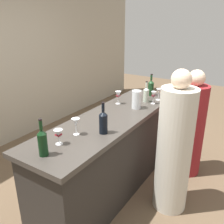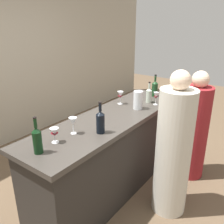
{
  "view_description": "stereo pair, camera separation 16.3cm",
  "coord_description": "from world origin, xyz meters",
  "px_view_note": "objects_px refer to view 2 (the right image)",
  "views": [
    {
      "loc": [
        -2.12,
        -1.36,
        2.0
      ],
      "look_at": [
        0.0,
        0.0,
        1.03
      ],
      "focal_mm": 39.15,
      "sensor_mm": 36.0,
      "label": 1
    },
    {
      "loc": [
        -2.03,
        -1.5,
        2.0
      ],
      "look_at": [
        0.0,
        0.0,
        1.03
      ],
      "focal_mm": 39.15,
      "sensor_mm": 36.0,
      "label": 2
    }
  ],
  "objects_px": {
    "water_pitcher": "(138,100)",
    "person_left_guest": "(194,130)",
    "wine_bottle_center_clear_pale": "(149,95)",
    "wine_glass_near_right": "(73,122)",
    "wine_glass_far_center": "(120,95)",
    "wine_glass_near_center": "(162,92)",
    "wine_bottle_second_right_olive_green": "(155,88)",
    "wine_glass_near_left": "(156,96)",
    "wine_bottle_leftmost_dark_green": "(37,140)",
    "wine_bottle_second_left_near_black": "(100,121)",
    "person_center_guest": "(173,151)",
    "wine_glass_far_left": "(54,133)"
  },
  "relations": [
    {
      "from": "water_pitcher",
      "to": "person_left_guest",
      "type": "bearing_deg",
      "value": -46.72
    },
    {
      "from": "wine_glass_near_right",
      "to": "wine_glass_far_center",
      "type": "relative_size",
      "value": 0.99
    },
    {
      "from": "wine_glass_near_center",
      "to": "person_left_guest",
      "type": "height_order",
      "value": "person_left_guest"
    },
    {
      "from": "wine_glass_near_right",
      "to": "person_left_guest",
      "type": "xyz_separation_m",
      "value": [
        1.46,
        -0.69,
        -0.45
      ]
    },
    {
      "from": "wine_bottle_leftmost_dark_green",
      "to": "wine_glass_near_right",
      "type": "height_order",
      "value": "wine_bottle_leftmost_dark_green"
    },
    {
      "from": "wine_bottle_center_clear_pale",
      "to": "water_pitcher",
      "type": "distance_m",
      "value": 0.29
    },
    {
      "from": "wine_bottle_center_clear_pale",
      "to": "person_left_guest",
      "type": "xyz_separation_m",
      "value": [
        0.23,
        -0.56,
        -0.43
      ]
    },
    {
      "from": "wine_glass_near_center",
      "to": "wine_glass_far_center",
      "type": "distance_m",
      "value": 0.56
    },
    {
      "from": "wine_glass_near_left",
      "to": "person_center_guest",
      "type": "height_order",
      "value": "person_center_guest"
    },
    {
      "from": "wine_bottle_leftmost_dark_green",
      "to": "person_center_guest",
      "type": "relative_size",
      "value": 0.2
    },
    {
      "from": "person_left_guest",
      "to": "person_center_guest",
      "type": "relative_size",
      "value": 0.91
    },
    {
      "from": "wine_glass_near_center",
      "to": "wine_glass_near_right",
      "type": "relative_size",
      "value": 0.95
    },
    {
      "from": "wine_glass_near_right",
      "to": "water_pitcher",
      "type": "bearing_deg",
      "value": -8.53
    },
    {
      "from": "person_left_guest",
      "to": "wine_glass_near_center",
      "type": "bearing_deg",
      "value": 10.73
    },
    {
      "from": "wine_glass_far_center",
      "to": "person_left_guest",
      "type": "xyz_separation_m",
      "value": [
        0.49,
        -0.82,
        -0.44
      ]
    },
    {
      "from": "wine_bottle_second_right_olive_green",
      "to": "person_center_guest",
      "type": "distance_m",
      "value": 1.13
    },
    {
      "from": "wine_bottle_leftmost_dark_green",
      "to": "wine_glass_near_center",
      "type": "xyz_separation_m",
      "value": [
        1.81,
        -0.21,
        -0.0
      ]
    },
    {
      "from": "person_center_guest",
      "to": "wine_glass_near_center",
      "type": "bearing_deg",
      "value": -62.2
    },
    {
      "from": "wine_bottle_second_right_olive_green",
      "to": "wine_glass_far_left",
      "type": "distance_m",
      "value": 1.74
    },
    {
      "from": "wine_glass_far_left",
      "to": "water_pitcher",
      "type": "relative_size",
      "value": 0.62
    },
    {
      "from": "wine_glass_near_right",
      "to": "wine_glass_far_center",
      "type": "distance_m",
      "value": 0.97
    },
    {
      "from": "wine_bottle_leftmost_dark_green",
      "to": "wine_glass_far_left",
      "type": "relative_size",
      "value": 2.29
    },
    {
      "from": "wine_bottle_second_left_near_black",
      "to": "wine_bottle_second_right_olive_green",
      "type": "bearing_deg",
      "value": 5.39
    },
    {
      "from": "wine_bottle_second_right_olive_green",
      "to": "wine_glass_near_left",
      "type": "distance_m",
      "value": 0.36
    },
    {
      "from": "wine_bottle_leftmost_dark_green",
      "to": "wine_bottle_second_right_olive_green",
      "type": "xyz_separation_m",
      "value": [
        1.94,
        -0.04,
        -0.0
      ]
    },
    {
      "from": "wine_bottle_center_clear_pale",
      "to": "water_pitcher",
      "type": "xyz_separation_m",
      "value": [
        -0.29,
        -0.01,
        0.01
      ]
    },
    {
      "from": "wine_bottle_second_right_olive_green",
      "to": "wine_glass_far_center",
      "type": "relative_size",
      "value": 1.85
    },
    {
      "from": "wine_bottle_second_left_near_black",
      "to": "wine_bottle_second_right_olive_green",
      "type": "relative_size",
      "value": 1.01
    },
    {
      "from": "wine_glass_near_right",
      "to": "wine_glass_far_left",
      "type": "height_order",
      "value": "wine_glass_near_right"
    },
    {
      "from": "wine_bottle_second_right_olive_green",
      "to": "wine_glass_near_right",
      "type": "bearing_deg",
      "value": 177.48
    },
    {
      "from": "wine_glass_near_right",
      "to": "person_left_guest",
      "type": "relative_size",
      "value": 0.11
    },
    {
      "from": "wine_glass_near_center",
      "to": "water_pitcher",
      "type": "xyz_separation_m",
      "value": [
        -0.45,
        0.1,
        -0.01
      ]
    },
    {
      "from": "wine_glass_far_center",
      "to": "person_center_guest",
      "type": "distance_m",
      "value": 0.98
    },
    {
      "from": "wine_glass_near_right",
      "to": "person_left_guest",
      "type": "bearing_deg",
      "value": -25.3
    },
    {
      "from": "wine_glass_near_center",
      "to": "person_left_guest",
      "type": "distance_m",
      "value": 0.64
    },
    {
      "from": "wine_glass_near_right",
      "to": "wine_glass_far_center",
      "type": "height_order",
      "value": "wine_glass_far_center"
    },
    {
      "from": "water_pitcher",
      "to": "person_left_guest",
      "type": "height_order",
      "value": "person_left_guest"
    },
    {
      "from": "wine_bottle_center_clear_pale",
      "to": "wine_glass_near_center",
      "type": "relative_size",
      "value": 1.76
    },
    {
      "from": "wine_glass_near_left",
      "to": "wine_bottle_center_clear_pale",
      "type": "bearing_deg",
      "value": 79.54
    },
    {
      "from": "water_pitcher",
      "to": "wine_bottle_leftmost_dark_green",
      "type": "bearing_deg",
      "value": 175.11
    },
    {
      "from": "wine_bottle_leftmost_dark_green",
      "to": "water_pitcher",
      "type": "height_order",
      "value": "wine_bottle_leftmost_dark_green"
    },
    {
      "from": "wine_bottle_second_left_near_black",
      "to": "water_pitcher",
      "type": "distance_m",
      "value": 0.78
    },
    {
      "from": "wine_bottle_second_left_near_black",
      "to": "wine_glass_far_left",
      "type": "distance_m",
      "value": 0.44
    },
    {
      "from": "wine_glass_near_right",
      "to": "wine_bottle_second_left_near_black",
      "type": "bearing_deg",
      "value": -49.7
    },
    {
      "from": "wine_glass_near_left",
      "to": "person_left_guest",
      "type": "distance_m",
      "value": 0.67
    },
    {
      "from": "wine_bottle_center_clear_pale",
      "to": "person_center_guest",
      "type": "relative_size",
      "value": 0.17
    },
    {
      "from": "wine_bottle_center_clear_pale",
      "to": "wine_bottle_second_right_olive_green",
      "type": "distance_m",
      "value": 0.3
    },
    {
      "from": "wine_glass_near_left",
      "to": "wine_glass_near_center",
      "type": "height_order",
      "value": "wine_glass_near_left"
    },
    {
      "from": "wine_glass_far_left",
      "to": "person_center_guest",
      "type": "xyz_separation_m",
      "value": [
        0.91,
        -0.73,
        -0.35
      ]
    },
    {
      "from": "person_center_guest",
      "to": "wine_glass_near_right",
      "type": "bearing_deg",
      "value": 35.84
    }
  ]
}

